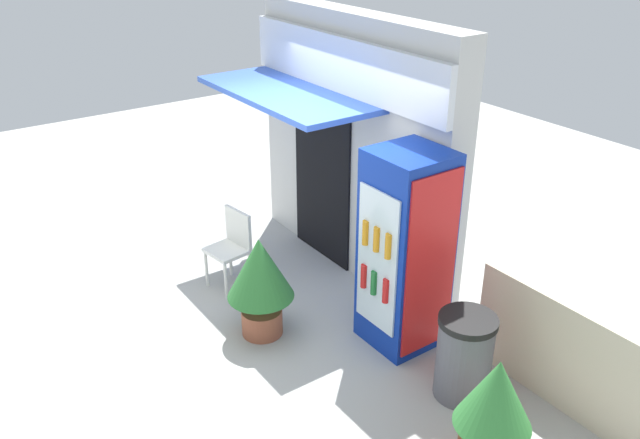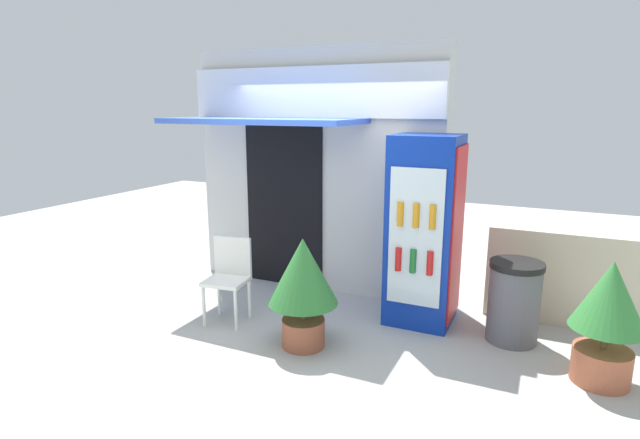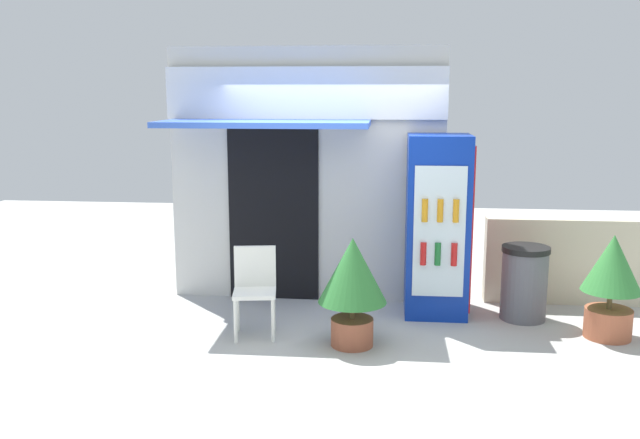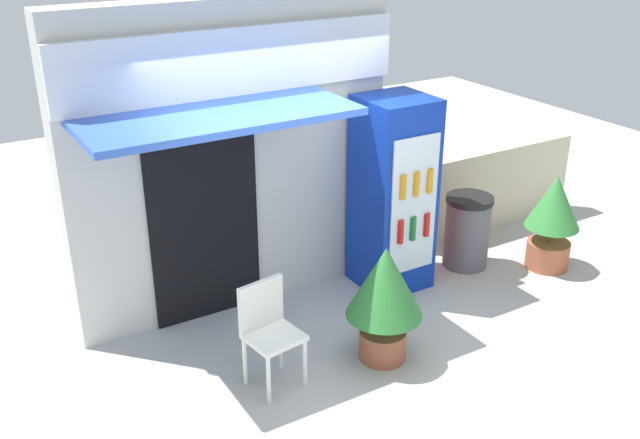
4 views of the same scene
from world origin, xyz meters
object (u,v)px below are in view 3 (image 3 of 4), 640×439
object	(u,v)px
plastic_chair	(255,284)
potted_plant_curbside	(611,278)
trash_bin	(524,283)
drink_cooler	(438,226)
potted_plant_near_shop	(353,279)

from	to	relation	value
plastic_chair	potted_plant_curbside	world-z (taller)	potted_plant_curbside
trash_bin	plastic_chair	bearing A→B (deg)	-164.95
plastic_chair	drink_cooler	bearing A→B (deg)	24.84
plastic_chair	trash_bin	size ratio (longest dim) A/B	1.11
potted_plant_near_shop	potted_plant_curbside	world-z (taller)	potted_plant_near_shop
plastic_chair	trash_bin	world-z (taller)	plastic_chair
potted_plant_curbside	trash_bin	size ratio (longest dim) A/B	1.31
plastic_chair	potted_plant_near_shop	size ratio (longest dim) A/B	0.84
trash_bin	potted_plant_near_shop	bearing A→B (deg)	-151.65
potted_plant_near_shop	trash_bin	bearing A→B (deg)	28.35
drink_cooler	potted_plant_curbside	world-z (taller)	drink_cooler
plastic_chair	potted_plant_near_shop	bearing A→B (deg)	-12.49
drink_cooler	potted_plant_curbside	bearing A→B (deg)	-20.00
potted_plant_curbside	plastic_chair	bearing A→B (deg)	-175.87
drink_cooler	potted_plant_near_shop	world-z (taller)	drink_cooler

